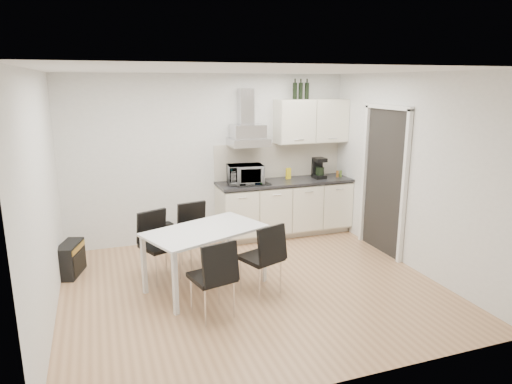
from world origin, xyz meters
The scene contains 15 objects.
ground centered at (0.00, 0.00, 0.00)m, with size 4.50×4.50×0.00m, color tan.
wall_back centered at (0.00, 2.00, 1.30)m, with size 4.50×0.10×2.60m, color white.
wall_front centered at (0.00, -2.00, 1.30)m, with size 4.50×0.10×2.60m, color white.
wall_left centered at (-2.25, 0.00, 1.30)m, with size 0.10×4.00×2.60m, color white.
wall_right centered at (2.25, 0.00, 1.30)m, with size 0.10×4.00×2.60m, color white.
ceiling centered at (0.00, 0.00, 2.60)m, with size 4.50×4.50×0.00m, color white.
doorway centered at (2.21, 0.55, 1.05)m, with size 0.08×1.04×2.10m, color white.
kitchenette centered at (1.18, 1.73, 0.83)m, with size 2.22×0.64×2.52m.
dining_table centered at (-0.54, 0.18, 0.67)m, with size 1.59×1.26×0.75m.
chair_far_left centered at (-1.02, 0.60, 0.44)m, with size 0.44×0.50×0.88m, color black, non-canonical shape.
chair_far_right centered at (-0.50, 0.82, 0.44)m, with size 0.44×0.50×0.88m, color black, non-canonical shape.
chair_near_left centered at (-0.64, -0.53, 0.44)m, with size 0.44×0.50×0.88m, color black, non-canonical shape.
chair_near_right centered at (0.04, -0.19, 0.44)m, with size 0.44×0.50×0.88m, color black, non-canonical shape.
guitar_amp centered at (-2.12, 1.14, 0.22)m, with size 0.37×0.56×0.43m.
floor_speaker centered at (-0.77, 1.90, 0.17)m, with size 0.20×0.18×0.34m, color black.
Camera 1 is at (-1.69, -4.94, 2.48)m, focal length 32.00 mm.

